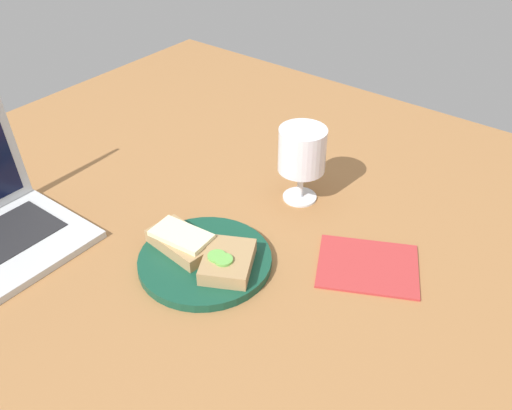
% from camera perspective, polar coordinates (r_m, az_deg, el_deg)
% --- Properties ---
extents(wooden_table, '(1.40, 1.40, 0.03)m').
position_cam_1_polar(wooden_table, '(0.97, -4.77, -4.58)').
color(wooden_table, '#9E6B3D').
rests_on(wooden_table, ground).
extents(plate, '(0.21, 0.21, 0.01)m').
position_cam_1_polar(plate, '(0.91, -5.12, -5.56)').
color(plate, '#144733').
rests_on(plate, wooden_table).
extents(sandwich_with_cheese, '(0.07, 0.12, 0.03)m').
position_cam_1_polar(sandwich_with_cheese, '(0.92, -7.43, -3.57)').
color(sandwich_with_cheese, '#A88456').
rests_on(sandwich_with_cheese, plate).
extents(sandwich_with_cucumber, '(0.12, 0.11, 0.03)m').
position_cam_1_polar(sandwich_with_cucumber, '(0.88, -2.86, -5.66)').
color(sandwich_with_cucumber, '#A88456').
rests_on(sandwich_with_cucumber, plate).
extents(wine_glass, '(0.09, 0.09, 0.14)m').
position_cam_1_polar(wine_glass, '(1.01, 4.63, 5.19)').
color(wine_glass, white).
rests_on(wine_glass, wooden_table).
extents(napkin, '(0.18, 0.20, 0.00)m').
position_cam_1_polar(napkin, '(0.93, 11.12, -5.99)').
color(napkin, '#B23333').
rests_on(napkin, wooden_table).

